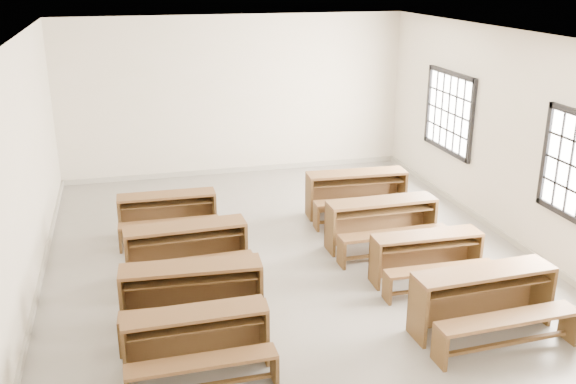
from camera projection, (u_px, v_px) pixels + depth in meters
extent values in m
plane|color=slate|center=(288.00, 255.00, 9.56)|extent=(8.50, 8.50, 0.00)
cube|color=silver|center=(288.00, 38.00, 8.50)|extent=(7.00, 8.50, 0.05)
cube|color=beige|center=(235.00, 96.00, 12.88)|extent=(7.00, 0.05, 3.20)
cube|color=beige|center=(420.00, 290.00, 5.17)|extent=(7.00, 0.05, 3.20)
cube|color=beige|center=(25.00, 170.00, 8.20)|extent=(0.05, 8.50, 3.20)
cube|color=beige|center=(507.00, 136.00, 9.85)|extent=(0.05, 8.50, 3.20)
cube|color=gray|center=(237.00, 170.00, 13.40)|extent=(7.00, 0.04, 0.10)
cube|color=gray|center=(41.00, 279.00, 8.71)|extent=(0.04, 8.50, 0.10)
cube|color=gray|center=(496.00, 229.00, 10.36)|extent=(0.04, 8.50, 0.10)
cube|color=black|center=(576.00, 220.00, 8.43)|extent=(0.06, 1.62, 0.08)
cube|color=black|center=(546.00, 154.00, 8.92)|extent=(0.06, 0.08, 1.46)
cube|color=white|center=(450.00, 112.00, 11.49)|extent=(0.02, 1.50, 1.30)
cube|color=black|center=(452.00, 74.00, 11.26)|extent=(0.06, 1.62, 0.08)
cube|color=black|center=(446.00, 149.00, 11.72)|extent=(0.06, 1.62, 0.08)
cube|color=black|center=(471.00, 122.00, 10.77)|extent=(0.06, 0.08, 1.46)
cube|color=black|center=(429.00, 104.00, 12.21)|extent=(0.06, 0.08, 1.46)
cube|color=brown|center=(194.00, 313.00, 6.65)|extent=(1.52, 0.39, 0.04)
cube|color=brown|center=(194.00, 333.00, 6.92)|extent=(1.52, 0.05, 0.64)
cube|color=#543B1D|center=(124.00, 352.00, 6.59)|extent=(0.04, 0.38, 0.64)
cube|color=#543B1D|center=(264.00, 332.00, 6.95)|extent=(0.04, 0.38, 0.64)
cube|color=#543B1D|center=(195.00, 325.00, 6.68)|extent=(1.40, 0.30, 0.02)
cube|color=brown|center=(202.00, 362.00, 6.33)|extent=(1.52, 0.28, 0.04)
cube|color=#543B1D|center=(275.00, 367.00, 6.57)|extent=(0.04, 0.27, 0.36)
cube|color=brown|center=(191.00, 267.00, 7.53)|extent=(1.69, 0.53, 0.04)
cube|color=brown|center=(192.00, 288.00, 7.83)|extent=(1.67, 0.16, 0.71)
cube|color=#543B1D|center=(122.00, 301.00, 7.52)|extent=(0.07, 0.42, 0.71)
cube|color=#543B1D|center=(260.00, 289.00, 7.80)|extent=(0.07, 0.42, 0.71)
cube|color=#543B1D|center=(191.00, 279.00, 7.56)|extent=(1.56, 0.42, 0.02)
cube|color=brown|center=(194.00, 312.00, 7.16)|extent=(1.68, 0.41, 0.04)
cube|color=#543B1D|center=(121.00, 336.00, 7.09)|extent=(0.06, 0.29, 0.40)
cube|color=#543B1D|center=(266.00, 322.00, 7.38)|extent=(0.06, 0.29, 0.40)
cube|color=#543B1D|center=(195.00, 336.00, 7.27)|extent=(1.54, 0.16, 0.04)
cube|color=brown|center=(185.00, 226.00, 8.73)|extent=(1.67, 0.47, 0.04)
cube|color=brown|center=(185.00, 246.00, 9.02)|extent=(1.66, 0.10, 0.70)
cube|color=#543B1D|center=(127.00, 258.00, 8.63)|extent=(0.06, 0.42, 0.70)
cube|color=#543B1D|center=(243.00, 244.00, 9.07)|extent=(0.06, 0.42, 0.70)
cube|color=#543B1D|center=(186.00, 237.00, 8.75)|extent=(1.54, 0.36, 0.02)
cube|color=brown|center=(192.00, 262.00, 8.37)|extent=(1.66, 0.35, 0.04)
cube|color=#543B1D|center=(130.00, 286.00, 8.23)|extent=(0.05, 0.29, 0.39)
cube|color=#543B1D|center=(252.00, 270.00, 8.66)|extent=(0.05, 0.29, 0.39)
cube|color=#543B1D|center=(193.00, 284.00, 8.47)|extent=(1.53, 0.10, 0.04)
cube|color=brown|center=(166.00, 195.00, 10.09)|extent=(1.53, 0.41, 0.04)
cube|color=brown|center=(167.00, 211.00, 10.36)|extent=(1.53, 0.07, 0.65)
cube|color=#543B1D|center=(120.00, 219.00, 10.04)|extent=(0.05, 0.38, 0.65)
cube|color=#543B1D|center=(214.00, 211.00, 10.37)|extent=(0.05, 0.38, 0.65)
cube|color=#543B1D|center=(167.00, 203.00, 10.12)|extent=(1.42, 0.32, 0.02)
cube|color=brown|center=(169.00, 223.00, 9.76)|extent=(1.53, 0.30, 0.04)
cube|color=#543B1D|center=(120.00, 239.00, 9.66)|extent=(0.04, 0.27, 0.36)
cube|color=#543B1D|center=(218.00, 230.00, 9.99)|extent=(0.04, 0.27, 0.36)
cube|color=#543B1D|center=(170.00, 240.00, 9.85)|extent=(1.41, 0.08, 0.04)
cube|color=brown|center=(485.00, 272.00, 7.38)|extent=(1.72, 0.49, 0.04)
cube|color=brown|center=(472.00, 294.00, 7.68)|extent=(1.70, 0.11, 0.72)
cube|color=#543B1D|center=(418.00, 312.00, 7.28)|extent=(0.06, 0.43, 0.72)
cube|color=#543B1D|center=(541.00, 291.00, 7.73)|extent=(0.06, 0.43, 0.72)
cube|color=#543B1D|center=(484.00, 284.00, 7.41)|extent=(1.58, 0.38, 0.02)
cube|color=brown|center=(509.00, 319.00, 7.01)|extent=(1.71, 0.37, 0.04)
cube|color=#543B1D|center=(440.00, 348.00, 6.86)|extent=(0.05, 0.30, 0.40)
cube|color=#543B1D|center=(569.00, 325.00, 7.32)|extent=(0.05, 0.30, 0.40)
cube|color=#543B1D|center=(505.00, 344.00, 7.12)|extent=(1.57, 0.12, 0.04)
cube|color=brown|center=(427.00, 235.00, 8.61)|extent=(1.51, 0.41, 0.04)
cube|color=brown|center=(420.00, 253.00, 8.88)|extent=(1.50, 0.07, 0.64)
cube|color=#543B1D|center=(375.00, 263.00, 8.56)|extent=(0.05, 0.38, 0.64)
cube|color=#543B1D|center=(474.00, 253.00, 8.88)|extent=(0.05, 0.38, 0.64)
cube|color=#543B1D|center=(427.00, 245.00, 8.63)|extent=(1.39, 0.31, 0.02)
cube|color=brown|center=(441.00, 269.00, 8.28)|extent=(1.51, 0.29, 0.04)
cube|color=#543B1D|center=(387.00, 289.00, 8.19)|extent=(0.04, 0.26, 0.36)
cube|color=#543B1D|center=(491.00, 277.00, 8.50)|extent=(0.04, 0.26, 0.36)
cube|color=#543B1D|center=(439.00, 288.00, 8.37)|extent=(1.39, 0.08, 0.04)
cube|color=brown|center=(382.00, 201.00, 9.64)|extent=(1.68, 0.44, 0.04)
cube|color=brown|center=(376.00, 220.00, 9.93)|extent=(1.67, 0.06, 0.71)
cube|color=#543B1D|center=(330.00, 230.00, 9.56)|extent=(0.05, 0.42, 0.71)
cube|color=#543B1D|center=(429.00, 219.00, 9.96)|extent=(0.05, 0.42, 0.71)
cube|color=#543B1D|center=(382.00, 211.00, 9.67)|extent=(1.55, 0.34, 0.02)
cube|color=brown|center=(395.00, 233.00, 9.27)|extent=(1.68, 0.32, 0.04)
cube|color=#543B1D|center=(341.00, 253.00, 9.14)|extent=(0.05, 0.29, 0.40)
cube|color=#543B1D|center=(445.00, 241.00, 9.55)|extent=(0.05, 0.29, 0.40)
cube|color=#543B1D|center=(394.00, 253.00, 9.38)|extent=(1.55, 0.07, 0.04)
cube|color=brown|center=(357.00, 173.00, 10.91)|extent=(1.73, 0.52, 0.04)
cube|color=brown|center=(353.00, 191.00, 11.21)|extent=(1.70, 0.14, 0.72)
cube|color=#543B1D|center=(309.00, 198.00, 10.88)|extent=(0.07, 0.43, 0.72)
cube|color=#543B1D|center=(402.00, 191.00, 11.19)|extent=(0.07, 0.43, 0.72)
cube|color=#543B1D|center=(357.00, 182.00, 10.94)|extent=(1.59, 0.41, 0.02)
cube|color=brown|center=(366.00, 201.00, 10.53)|extent=(1.72, 0.39, 0.04)
cube|color=#543B1D|center=(316.00, 217.00, 10.45)|extent=(0.06, 0.30, 0.40)
cube|color=#543B1D|center=(412.00, 210.00, 10.76)|extent=(0.06, 0.30, 0.40)
cube|color=#543B1D|center=(365.00, 219.00, 10.64)|extent=(1.58, 0.14, 0.04)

